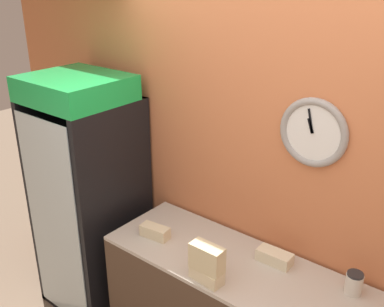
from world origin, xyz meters
name	(u,v)px	position (x,y,z in m)	size (l,w,h in m)	color
wall_back	(279,184)	(0.00, 1.22, 1.35)	(5.20, 0.10, 2.70)	#D17547
beverage_cooler	(93,185)	(-1.41, 0.87, 1.04)	(0.69, 0.70, 1.92)	black
sandwich_stack_bottom	(207,275)	(-0.11, 0.62, 0.97)	(0.21, 0.11, 0.08)	beige
sandwich_stack_middle	(207,264)	(-0.11, 0.62, 1.05)	(0.20, 0.10, 0.08)	beige
sandwich_stack_top	(207,252)	(-0.11, 0.62, 1.13)	(0.20, 0.10, 0.08)	beige
sandwich_flat_left	(155,232)	(-0.65, 0.77, 0.97)	(0.21, 0.11, 0.08)	beige
sandwich_flat_right	(275,257)	(0.12, 1.03, 0.97)	(0.22, 0.11, 0.08)	beige
condiment_jar	(354,283)	(0.60, 1.05, 0.99)	(0.10, 0.10, 0.13)	silver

